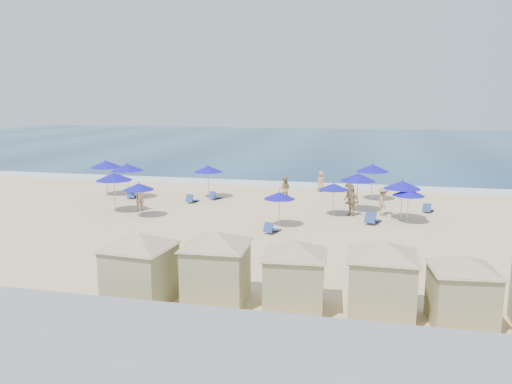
% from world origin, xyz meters
% --- Properties ---
extents(ground, '(160.00, 160.00, 0.00)m').
position_xyz_m(ground, '(0.00, 0.00, 0.00)').
color(ground, beige).
rests_on(ground, ground).
extents(ocean, '(160.00, 80.00, 0.06)m').
position_xyz_m(ocean, '(0.00, 55.00, 0.03)').
color(ocean, navy).
rests_on(ocean, ground).
extents(surf_line, '(160.00, 2.50, 0.08)m').
position_xyz_m(surf_line, '(0.00, 15.50, 0.04)').
color(surf_line, white).
rests_on(surf_line, ground).
extents(seawall, '(160.00, 6.10, 1.22)m').
position_xyz_m(seawall, '(0.00, -13.50, 0.65)').
color(seawall, gray).
rests_on(seawall, ground).
extents(trash_bin, '(0.90, 0.90, 0.73)m').
position_xyz_m(trash_bin, '(4.81, -4.37, 0.36)').
color(trash_bin, black).
rests_on(trash_bin, ground).
extents(cabana_0, '(4.45, 4.45, 2.80)m').
position_xyz_m(cabana_0, '(-3.04, -9.75, 1.61)').
color(cabana_0, tan).
rests_on(cabana_0, ground).
extents(cabana_1, '(4.52, 4.52, 2.84)m').
position_xyz_m(cabana_1, '(-0.48, -9.08, 1.62)').
color(cabana_1, tan).
rests_on(cabana_1, ground).
extents(cabana_2, '(4.24, 4.24, 2.67)m').
position_xyz_m(cabana_2, '(2.27, -9.11, 1.53)').
color(cabana_2, tan).
rests_on(cabana_2, ground).
extents(cabana_3, '(4.52, 4.52, 2.84)m').
position_xyz_m(cabana_3, '(5.13, -9.02, 1.62)').
color(cabana_3, tan).
rests_on(cabana_3, ground).
extents(cabana_4, '(4.02, 4.02, 2.54)m').
position_xyz_m(cabana_4, '(7.57, -9.17, 1.45)').
color(cabana_4, tan).
rests_on(cabana_4, ground).
extents(umbrella_0, '(2.37, 2.37, 2.69)m').
position_xyz_m(umbrella_0, '(-14.20, 8.01, 2.34)').
color(umbrella_0, '#A5A8AD').
rests_on(umbrella_0, ground).
extents(umbrella_1, '(2.30, 2.30, 2.62)m').
position_xyz_m(umbrella_1, '(-10.92, 3.10, 2.27)').
color(umbrella_1, '#A5A8AD').
rests_on(umbrella_1, ground).
extents(umbrella_2, '(2.30, 2.30, 2.62)m').
position_xyz_m(umbrella_2, '(-12.12, 7.26, 2.27)').
color(umbrella_2, '#A5A8AD').
rests_on(umbrella_2, ground).
extents(umbrella_3, '(1.90, 1.90, 2.16)m').
position_xyz_m(umbrella_3, '(-8.82, 2.18, 1.88)').
color(umbrella_3, '#A5A8AD').
rests_on(umbrella_3, ground).
extents(umbrella_4, '(2.16, 2.16, 2.45)m').
position_xyz_m(umbrella_4, '(-6.59, 8.70, 2.13)').
color(umbrella_4, '#A5A8AD').
rests_on(umbrella_4, ground).
extents(umbrella_5, '(1.79, 1.79, 2.04)m').
position_xyz_m(umbrella_5, '(-0.18, 1.81, 1.77)').
color(umbrella_5, '#A5A8AD').
rests_on(umbrella_5, ground).
extents(umbrella_6, '(2.24, 2.24, 2.55)m').
position_xyz_m(umbrella_6, '(3.98, 6.58, 2.21)').
color(umbrella_6, '#A5A8AD').
rests_on(umbrella_6, ground).
extents(umbrella_7, '(1.84, 1.84, 2.10)m').
position_xyz_m(umbrella_7, '(2.57, 5.05, 1.82)').
color(umbrella_7, '#A5A8AD').
rests_on(umbrella_7, ground).
extents(umbrella_8, '(2.32, 2.32, 2.65)m').
position_xyz_m(umbrella_8, '(4.89, 10.48, 2.29)').
color(umbrella_8, '#A5A8AD').
rests_on(umbrella_8, ground).
extents(umbrella_9, '(2.16, 2.16, 2.46)m').
position_xyz_m(umbrella_9, '(6.56, 4.76, 2.13)').
color(umbrella_9, '#A5A8AD').
rests_on(umbrella_9, ground).
extents(umbrella_10, '(1.84, 1.84, 2.10)m').
position_xyz_m(umbrella_10, '(6.88, 4.08, 1.82)').
color(umbrella_10, '#A5A8AD').
rests_on(umbrella_10, ground).
extents(beach_chair_0, '(0.73, 1.34, 0.70)m').
position_xyz_m(beach_chair_0, '(-11.90, 7.43, 0.24)').
color(beach_chair_0, '#27408F').
rests_on(beach_chair_0, ground).
extents(beach_chair_1, '(0.69, 1.21, 0.63)m').
position_xyz_m(beach_chair_1, '(-7.21, 6.89, 0.22)').
color(beach_chair_1, '#27408F').
rests_on(beach_chair_1, ground).
extents(beach_chair_2, '(0.93, 1.25, 0.63)m').
position_xyz_m(beach_chair_2, '(-5.97, 8.32, 0.22)').
color(beach_chair_2, '#27408F').
rests_on(beach_chair_2, ground).
extents(beach_chair_3, '(0.85, 1.27, 0.64)m').
position_xyz_m(beach_chair_3, '(-0.35, 0.35, 0.22)').
color(beach_chair_3, '#27408F').
rests_on(beach_chair_3, ground).
extents(beach_chair_4, '(1.03, 1.53, 0.77)m').
position_xyz_m(beach_chair_4, '(4.92, 3.60, 0.27)').
color(beach_chair_4, '#27408F').
rests_on(beach_chair_4, ground).
extents(beach_chair_5, '(0.87, 1.22, 0.61)m').
position_xyz_m(beach_chair_5, '(8.37, 7.36, 0.21)').
color(beach_chair_5, '#27408F').
rests_on(beach_chair_5, ground).
extents(beachgoer_0, '(0.70, 0.71, 1.65)m').
position_xyz_m(beachgoer_0, '(-9.56, 3.79, 0.83)').
color(beachgoer_0, tan).
rests_on(beachgoer_0, ground).
extents(beachgoer_1, '(0.85, 0.66, 1.74)m').
position_xyz_m(beachgoer_1, '(-1.04, 8.81, 0.87)').
color(beachgoer_1, tan).
rests_on(beachgoer_1, ground).
extents(beachgoer_2, '(1.12, 0.99, 1.82)m').
position_xyz_m(beachgoer_2, '(3.66, 5.35, 0.91)').
color(beachgoer_2, tan).
rests_on(beachgoer_2, ground).
extents(beachgoer_3, '(0.78, 1.21, 1.78)m').
position_xyz_m(beachgoer_3, '(5.54, 5.78, 0.89)').
color(beachgoer_3, tan).
rests_on(beachgoer_3, ground).
extents(beachgoer_4, '(0.93, 0.82, 1.60)m').
position_xyz_m(beachgoer_4, '(1.11, 13.00, 0.80)').
color(beachgoer_4, tan).
rests_on(beachgoer_4, ground).
extents(beachgoer_5, '(1.05, 1.13, 1.87)m').
position_xyz_m(beachgoer_5, '(3.38, 8.81, 0.93)').
color(beachgoer_5, tan).
rests_on(beachgoer_5, ground).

